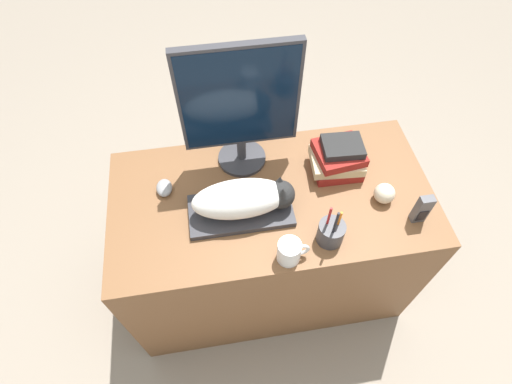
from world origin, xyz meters
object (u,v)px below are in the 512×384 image
Objects in this scene: monitor at (240,105)px; book_stack at (338,158)px; phone at (422,209)px; baseball at (384,193)px; coffee_mug at (290,251)px; computer_mouse at (164,188)px; pen_cup at (331,232)px; keyboard at (241,211)px; cat at (247,198)px.

monitor is 2.56× the size of book_stack.
baseball is at bearing 132.72° from phone.
coffee_mug is 0.44m from book_stack.
coffee_mug is at bearing -40.42° from computer_mouse.
coffee_mug is 0.16m from pen_cup.
pen_cup is at bearing 17.54° from coffee_mug.
monitor is 2.65× the size of pen_cup.
computer_mouse is 0.39× the size of book_stack.
computer_mouse is at bearing 152.33° from keyboard.
monitor reaches higher than keyboard.
monitor reaches higher than pen_cup.
cat reaches higher than computer_mouse.
book_stack is at bearing 53.16° from coffee_mug.
phone reaches higher than computer_mouse.
baseball is (0.40, 0.18, -0.01)m from coffee_mug.
book_stack is (0.38, 0.15, -0.02)m from cat.
book_stack reaches higher than keyboard.
keyboard is 0.71× the size of monitor.
coffee_mug is (0.42, -0.35, 0.03)m from computer_mouse.
monitor is 0.45m from book_stack.
computer_mouse is at bearing 151.94° from pen_cup.
pen_cup is at bearing -28.06° from computer_mouse.
monitor is at bearing 163.48° from book_stack.
computer_mouse is at bearing 168.13° from baseball.
computer_mouse is (-0.32, -0.11, -0.28)m from monitor.
book_stack is at bearing 129.87° from phone.
keyboard is at bearing -27.67° from computer_mouse.
book_stack is (0.27, 0.36, 0.02)m from coffee_mug.
cat is 2.83× the size of phone.
cat is (0.02, 0.00, 0.08)m from keyboard.
coffee_mug is 0.55× the size of pen_cup.
book_stack is at bearing -16.52° from monitor.
phone is (0.10, -0.10, 0.03)m from baseball.
baseball is 0.37× the size of book_stack.
baseball is 0.59× the size of phone.
pen_cup is (0.30, -0.16, 0.03)m from keyboard.
pen_cup is at bearing -28.43° from keyboard.
phone is (0.61, -0.13, -0.02)m from cat.
cat reaches higher than coffee_mug.
computer_mouse is at bearing -179.97° from book_stack.
coffee_mug is at bearing -170.97° from phone.
coffee_mug reaches higher than baseball.
keyboard is 0.54m from baseball.
baseball is (0.50, -0.28, -0.26)m from monitor.
computer_mouse is 1.04× the size of baseball.
cat is at bearing -25.81° from computer_mouse.
monitor reaches higher than book_stack.
book_stack is (0.37, -0.11, -0.23)m from monitor.
keyboard is 0.34m from pen_cup.
book_stack is (0.41, 0.15, 0.06)m from keyboard.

